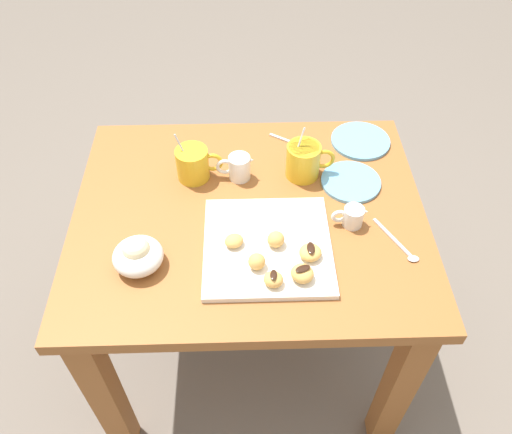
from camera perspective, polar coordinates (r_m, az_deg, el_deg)
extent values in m
plane|color=#665B51|center=(1.94, -0.55, -13.96)|extent=(8.00, 8.00, 0.00)
cube|color=#935628|center=(1.37, -0.76, 0.06)|extent=(0.93, 0.76, 0.04)
cube|color=#935628|center=(1.55, -16.27, -18.25)|extent=(0.07, 0.07, 0.68)
cube|color=#935628|center=(1.55, 15.44, -17.51)|extent=(0.07, 0.07, 0.68)
cube|color=#935628|center=(1.89, -13.16, -0.38)|extent=(0.07, 0.07, 0.68)
cube|color=#935628|center=(1.89, 11.42, 0.15)|extent=(0.07, 0.07, 0.68)
cube|color=silver|center=(1.27, 1.28, -3.23)|extent=(0.31, 0.31, 0.02)
cylinder|color=gold|center=(1.43, -7.02, 5.83)|extent=(0.09, 0.09, 0.09)
torus|color=gold|center=(1.42, -4.83, 6.04)|extent=(0.06, 0.01, 0.06)
cylinder|color=#331E11|center=(1.41, -7.17, 7.06)|extent=(0.08, 0.08, 0.01)
cylinder|color=silver|center=(1.41, -7.88, 6.90)|extent=(0.05, 0.03, 0.12)
cylinder|color=gold|center=(1.43, 5.22, 6.19)|extent=(0.09, 0.09, 0.10)
torus|color=gold|center=(1.44, 7.49, 6.36)|extent=(0.06, 0.01, 0.06)
cylinder|color=#331E11|center=(1.40, 5.34, 7.53)|extent=(0.08, 0.08, 0.01)
cylinder|color=silver|center=(1.40, 4.56, 7.37)|extent=(0.04, 0.04, 0.13)
cylinder|color=silver|center=(1.43, -1.84, 5.49)|extent=(0.06, 0.06, 0.07)
cone|color=silver|center=(1.41, -0.70, 6.30)|extent=(0.02, 0.02, 0.02)
torus|color=silver|center=(1.43, -3.46, 5.56)|extent=(0.05, 0.01, 0.05)
cylinder|color=white|center=(1.41, -1.87, 6.40)|extent=(0.05, 0.05, 0.01)
ellipsoid|color=silver|center=(1.25, -12.90, -4.24)|extent=(0.12, 0.12, 0.07)
sphere|color=#F4E5B2|center=(1.23, -13.07, -3.57)|extent=(0.07, 0.07, 0.07)
ellipsoid|color=green|center=(1.21, -12.62, -2.98)|extent=(0.03, 0.03, 0.01)
cylinder|color=silver|center=(1.33, 10.68, 0.04)|extent=(0.05, 0.05, 0.05)
cone|color=silver|center=(1.32, 11.84, 0.57)|extent=(0.02, 0.02, 0.02)
torus|color=silver|center=(1.32, 9.17, 0.08)|extent=(0.04, 0.01, 0.04)
cylinder|color=black|center=(1.31, 10.81, 0.67)|extent=(0.04, 0.04, 0.01)
cylinder|color=#66A8DB|center=(1.45, 10.42, 3.84)|extent=(0.16, 0.16, 0.01)
cylinder|color=#66A8DB|center=(1.59, 11.46, 8.25)|extent=(0.18, 0.18, 0.01)
cube|color=silver|center=(1.34, 14.89, -2.30)|extent=(0.08, 0.14, 0.00)
ellipsoid|color=silver|center=(1.31, 16.99, -4.43)|extent=(0.03, 0.02, 0.01)
cube|color=silver|center=(1.56, 3.97, 8.22)|extent=(0.13, 0.09, 0.00)
ellipsoid|color=silver|center=(1.54, 6.45, 7.31)|extent=(0.03, 0.02, 0.01)
ellipsoid|color=#DBA351|center=(1.25, 2.21, -2.47)|extent=(0.06, 0.06, 0.04)
ellipsoid|color=#DBA351|center=(1.18, 1.94, -6.90)|extent=(0.06, 0.06, 0.03)
ellipsoid|color=black|center=(1.17, 1.96, -6.40)|extent=(0.02, 0.03, 0.00)
ellipsoid|color=#DBA351|center=(1.19, 5.13, -6.22)|extent=(0.08, 0.08, 0.03)
ellipsoid|color=black|center=(1.18, 5.19, -5.69)|extent=(0.04, 0.03, 0.00)
ellipsoid|color=#DBA351|center=(1.23, 6.02, -3.90)|extent=(0.07, 0.07, 0.03)
ellipsoid|color=black|center=(1.22, 6.08, -3.43)|extent=(0.02, 0.04, 0.00)
ellipsoid|color=#DBA351|center=(1.25, -2.45, -2.64)|extent=(0.06, 0.06, 0.03)
ellipsoid|color=#DBA351|center=(1.20, 0.09, -4.94)|extent=(0.06, 0.06, 0.04)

